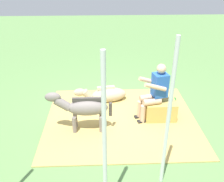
{
  "coord_description": "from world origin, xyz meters",
  "views": [
    {
      "loc": [
        0.29,
        5.06,
        3.26
      ],
      "look_at": [
        0.08,
        -0.16,
        0.55
      ],
      "focal_mm": 40.86,
      "sensor_mm": 36.0,
      "label": 1
    }
  ],
  "objects_px": {
    "hay_bale": "(160,109)",
    "soda_bottle": "(174,102)",
    "person_seated": "(155,90)",
    "tent_pole_left": "(168,119)",
    "tent_pole_mid": "(105,144)",
    "pony_standing": "(83,108)",
    "pony_lying": "(105,95)"
  },
  "relations": [
    {
      "from": "soda_bottle",
      "to": "hay_bale",
      "type": "bearing_deg",
      "value": 45.24
    },
    {
      "from": "pony_standing",
      "to": "pony_lying",
      "type": "bearing_deg",
      "value": -110.88
    },
    {
      "from": "soda_bottle",
      "to": "tent_pole_left",
      "type": "relative_size",
      "value": 0.11
    },
    {
      "from": "pony_standing",
      "to": "soda_bottle",
      "type": "relative_size",
      "value": 4.85
    },
    {
      "from": "soda_bottle",
      "to": "tent_pole_mid",
      "type": "height_order",
      "value": "tent_pole_mid"
    },
    {
      "from": "pony_lying",
      "to": "tent_pole_left",
      "type": "relative_size",
      "value": 0.56
    },
    {
      "from": "soda_bottle",
      "to": "tent_pole_left",
      "type": "distance_m",
      "value": 2.72
    },
    {
      "from": "soda_bottle",
      "to": "person_seated",
      "type": "bearing_deg",
      "value": 38.59
    },
    {
      "from": "person_seated",
      "to": "pony_lying",
      "type": "height_order",
      "value": "person_seated"
    },
    {
      "from": "tent_pole_mid",
      "to": "soda_bottle",
      "type": "bearing_deg",
      "value": -121.43
    },
    {
      "from": "hay_bale",
      "to": "person_seated",
      "type": "bearing_deg",
      "value": 9.5
    },
    {
      "from": "hay_bale",
      "to": "pony_standing",
      "type": "bearing_deg",
      "value": 13.58
    },
    {
      "from": "person_seated",
      "to": "pony_standing",
      "type": "xyz_separation_m",
      "value": [
        1.54,
        0.38,
        -0.17
      ]
    },
    {
      "from": "person_seated",
      "to": "tent_pole_left",
      "type": "bearing_deg",
      "value": 84.07
    },
    {
      "from": "hay_bale",
      "to": "tent_pole_left",
      "type": "xyz_separation_m",
      "value": [
        0.35,
        1.87,
        1.0
      ]
    },
    {
      "from": "hay_bale",
      "to": "soda_bottle",
      "type": "xyz_separation_m",
      "value": [
        -0.48,
        -0.48,
        -0.09
      ]
    },
    {
      "from": "pony_lying",
      "to": "soda_bottle",
      "type": "bearing_deg",
      "value": 168.82
    },
    {
      "from": "pony_lying",
      "to": "tent_pole_mid",
      "type": "relative_size",
      "value": 0.56
    },
    {
      "from": "soda_bottle",
      "to": "tent_pole_mid",
      "type": "relative_size",
      "value": 0.11
    },
    {
      "from": "pony_lying",
      "to": "tent_pole_mid",
      "type": "xyz_separation_m",
      "value": [
        0.05,
        3.21,
        1.03
      ]
    },
    {
      "from": "person_seated",
      "to": "soda_bottle",
      "type": "relative_size",
      "value": 4.77
    },
    {
      "from": "pony_standing",
      "to": "pony_lying",
      "type": "xyz_separation_m",
      "value": [
        -0.47,
        -1.23,
        -0.36
      ]
    },
    {
      "from": "tent_pole_left",
      "to": "tent_pole_mid",
      "type": "xyz_separation_m",
      "value": [
        0.93,
        0.52,
        0.0
      ]
    },
    {
      "from": "pony_standing",
      "to": "pony_lying",
      "type": "relative_size",
      "value": 0.99
    },
    {
      "from": "person_seated",
      "to": "tent_pole_mid",
      "type": "height_order",
      "value": "tent_pole_mid"
    },
    {
      "from": "pony_standing",
      "to": "tent_pole_left",
      "type": "xyz_separation_m",
      "value": [
        -1.35,
        1.46,
        0.66
      ]
    },
    {
      "from": "pony_standing",
      "to": "pony_lying",
      "type": "height_order",
      "value": "pony_standing"
    },
    {
      "from": "person_seated",
      "to": "tent_pole_mid",
      "type": "relative_size",
      "value": 0.54
    },
    {
      "from": "hay_bale",
      "to": "pony_lying",
      "type": "bearing_deg",
      "value": -33.61
    },
    {
      "from": "pony_standing",
      "to": "soda_bottle",
      "type": "height_order",
      "value": "pony_standing"
    },
    {
      "from": "hay_bale",
      "to": "tent_pole_left",
      "type": "relative_size",
      "value": 0.28
    },
    {
      "from": "person_seated",
      "to": "tent_pole_left",
      "type": "distance_m",
      "value": 1.92
    }
  ]
}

